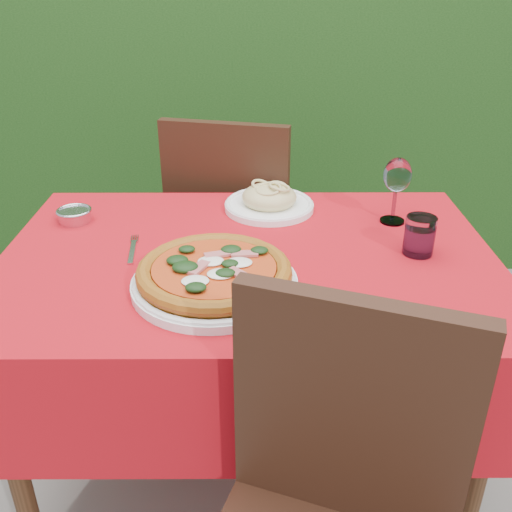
{
  "coord_description": "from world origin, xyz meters",
  "views": [
    {
      "loc": [
        0.02,
        -1.29,
        1.41
      ],
      "look_at": [
        0.02,
        -0.05,
        0.77
      ],
      "focal_mm": 40.0,
      "sensor_mm": 36.0,
      "label": 1
    }
  ],
  "objects_px": {
    "water_glass": "(419,237)",
    "wine_glass": "(397,178)",
    "fork": "(132,252)",
    "pasta_plate": "(269,201)",
    "chair_far": "(234,226)",
    "steel_ramekin": "(75,216)",
    "pizza_plate": "(214,275)"
  },
  "relations": [
    {
      "from": "water_glass",
      "to": "wine_glass",
      "type": "height_order",
      "value": "wine_glass"
    },
    {
      "from": "water_glass",
      "to": "fork",
      "type": "xyz_separation_m",
      "value": [
        -0.73,
        0.01,
        -0.04
      ]
    },
    {
      "from": "pasta_plate",
      "to": "fork",
      "type": "xyz_separation_m",
      "value": [
        -0.36,
        -0.29,
        -0.02
      ]
    },
    {
      "from": "wine_glass",
      "to": "fork",
      "type": "xyz_separation_m",
      "value": [
        -0.71,
        -0.19,
        -0.13
      ]
    },
    {
      "from": "water_glass",
      "to": "wine_glass",
      "type": "distance_m",
      "value": 0.22
    },
    {
      "from": "chair_far",
      "to": "wine_glass",
      "type": "distance_m",
      "value": 0.71
    },
    {
      "from": "fork",
      "to": "steel_ramekin",
      "type": "relative_size",
      "value": 1.95
    },
    {
      "from": "steel_ramekin",
      "to": "chair_far",
      "type": "bearing_deg",
      "value": 43.02
    },
    {
      "from": "pasta_plate",
      "to": "chair_far",
      "type": "bearing_deg",
      "value": 110.34
    },
    {
      "from": "wine_glass",
      "to": "steel_ramekin",
      "type": "bearing_deg",
      "value": 179.68
    },
    {
      "from": "pizza_plate",
      "to": "water_glass",
      "type": "bearing_deg",
      "value": 18.46
    },
    {
      "from": "pizza_plate",
      "to": "water_glass",
      "type": "xyz_separation_m",
      "value": [
        0.51,
        0.17,
        0.01
      ]
    },
    {
      "from": "fork",
      "to": "water_glass",
      "type": "bearing_deg",
      "value": -6.66
    },
    {
      "from": "wine_glass",
      "to": "fork",
      "type": "relative_size",
      "value": 1.07
    },
    {
      "from": "steel_ramekin",
      "to": "pasta_plate",
      "type": "bearing_deg",
      "value": 9.15
    },
    {
      "from": "chair_far",
      "to": "steel_ramekin",
      "type": "bearing_deg",
      "value": 56.27
    },
    {
      "from": "pasta_plate",
      "to": "fork",
      "type": "distance_m",
      "value": 0.46
    },
    {
      "from": "fork",
      "to": "chair_far",
      "type": "bearing_deg",
      "value": 62.28
    },
    {
      "from": "chair_far",
      "to": "water_glass",
      "type": "xyz_separation_m",
      "value": [
        0.49,
        -0.61,
        0.25
      ]
    },
    {
      "from": "chair_far",
      "to": "fork",
      "type": "distance_m",
      "value": 0.68
    },
    {
      "from": "pizza_plate",
      "to": "steel_ramekin",
      "type": "height_order",
      "value": "pizza_plate"
    },
    {
      "from": "wine_glass",
      "to": "fork",
      "type": "distance_m",
      "value": 0.74
    },
    {
      "from": "water_glass",
      "to": "steel_ramekin",
      "type": "bearing_deg",
      "value": 167.68
    },
    {
      "from": "steel_ramekin",
      "to": "pizza_plate",
      "type": "bearing_deg",
      "value": -41.39
    },
    {
      "from": "fork",
      "to": "steel_ramekin",
      "type": "bearing_deg",
      "value": 129.22
    },
    {
      "from": "wine_glass",
      "to": "pizza_plate",
      "type": "bearing_deg",
      "value": -142.91
    },
    {
      "from": "wine_glass",
      "to": "fork",
      "type": "height_order",
      "value": "wine_glass"
    },
    {
      "from": "chair_far",
      "to": "pasta_plate",
      "type": "distance_m",
      "value": 0.41
    },
    {
      "from": "chair_far",
      "to": "fork",
      "type": "height_order",
      "value": "chair_far"
    },
    {
      "from": "pasta_plate",
      "to": "steel_ramekin",
      "type": "bearing_deg",
      "value": -170.85
    },
    {
      "from": "pizza_plate",
      "to": "chair_far",
      "type": "bearing_deg",
      "value": 88.76
    },
    {
      "from": "water_glass",
      "to": "fork",
      "type": "height_order",
      "value": "water_glass"
    }
  ]
}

